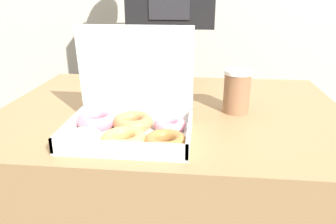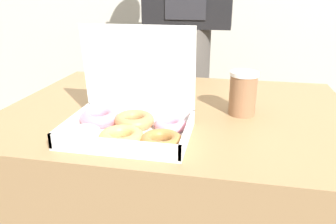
% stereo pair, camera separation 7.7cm
% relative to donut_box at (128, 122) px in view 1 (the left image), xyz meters
% --- Properties ---
extents(table, '(1.11, 0.82, 0.72)m').
position_rel_donut_box_xyz_m(table, '(0.09, 0.23, -0.40)').
color(table, '#99754C').
rests_on(table, ground_plane).
extents(donut_box, '(0.35, 0.27, 0.28)m').
position_rel_donut_box_xyz_m(donut_box, '(0.00, 0.00, 0.00)').
color(donut_box, white).
rests_on(donut_box, table).
extents(coffee_cup, '(0.09, 0.09, 0.13)m').
position_rel_donut_box_xyz_m(coffee_cup, '(0.30, 0.21, 0.03)').
color(coffee_cup, '#8C6042').
rests_on(coffee_cup, table).
extents(person_customer, '(0.43, 0.24, 1.69)m').
position_rel_donut_box_xyz_m(person_customer, '(0.02, 0.93, 0.15)').
color(person_customer, '#4C4742').
rests_on(person_customer, ground_plane).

